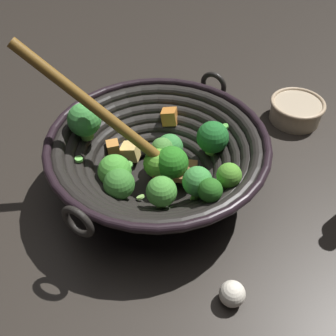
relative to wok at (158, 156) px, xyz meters
The scene contains 4 objects.
ground_plane 0.07m from the wok, 28.66° to the right, with size 4.00×4.00×0.00m, color #28231E.
wok is the anchor object (origin of this frame).
prep_bowl 0.35m from the wok, 45.55° to the right, with size 0.11×0.11×0.05m.
garlic_bulb 0.25m from the wok, 144.33° to the right, with size 0.04×0.04×0.04m, color silver.
Camera 1 is at (-0.50, -0.11, 0.54)m, focal length 44.40 mm.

